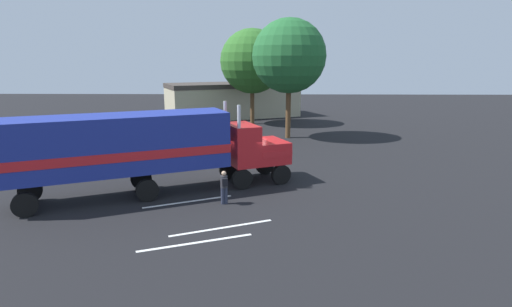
% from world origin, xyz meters
% --- Properties ---
extents(ground_plane, '(120.00, 120.00, 0.00)m').
position_xyz_m(ground_plane, '(0.00, 0.00, 0.00)').
color(ground_plane, black).
extents(lane_stripe_near, '(4.05, 2.01, 0.01)m').
position_xyz_m(lane_stripe_near, '(-2.51, -3.50, 0.01)').
color(lane_stripe_near, silver).
rests_on(lane_stripe_near, ground_plane).
extents(lane_stripe_mid, '(4.09, 1.92, 0.01)m').
position_xyz_m(lane_stripe_mid, '(-0.54, -6.65, 0.01)').
color(lane_stripe_mid, silver).
rests_on(lane_stripe_mid, ground_plane).
extents(lane_stripe_far, '(4.15, 1.76, 0.01)m').
position_xyz_m(lane_stripe_far, '(-1.38, -8.07, 0.01)').
color(lane_stripe_far, silver).
rests_on(lane_stripe_far, ground_plane).
extents(semi_truck, '(13.92, 8.14, 4.50)m').
position_xyz_m(semi_truck, '(-4.86, -2.38, 2.52)').
color(semi_truck, red).
rests_on(semi_truck, ground_plane).
extents(person_bystander, '(0.37, 0.48, 1.63)m').
position_xyz_m(person_bystander, '(-0.73, -3.76, 0.89)').
color(person_bystander, '#2D3347').
rests_on(person_bystander, ground_plane).
extents(parked_car, '(4.66, 3.93, 1.57)m').
position_xyz_m(parked_car, '(-11.97, 11.06, 0.81)').
color(parked_car, black).
rests_on(parked_car, ground_plane).
extents(tree_left, '(6.30, 6.30, 10.21)m').
position_xyz_m(tree_left, '(3.23, 13.40, 7.04)').
color(tree_left, brown).
rests_on(tree_left, ground_plane).
extents(tree_center, '(6.69, 6.69, 9.93)m').
position_xyz_m(tree_center, '(-0.15, 21.37, 6.57)').
color(tree_center, brown).
rests_on(tree_center, ground_plane).
extents(building_backdrop, '(16.49, 11.85, 4.05)m').
position_xyz_m(building_backdrop, '(-2.65, 26.95, 2.23)').
color(building_backdrop, '#B7AD8C').
rests_on(building_backdrop, ground_plane).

